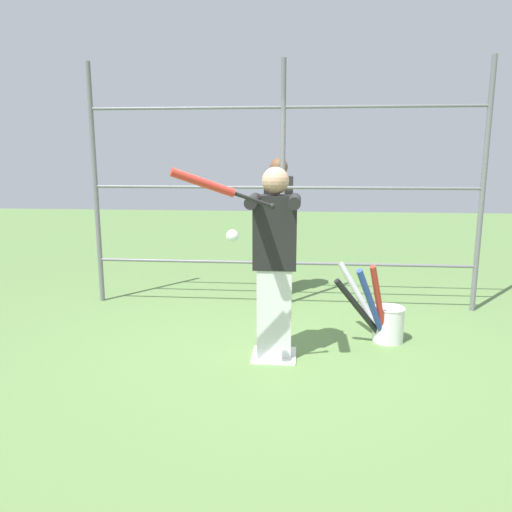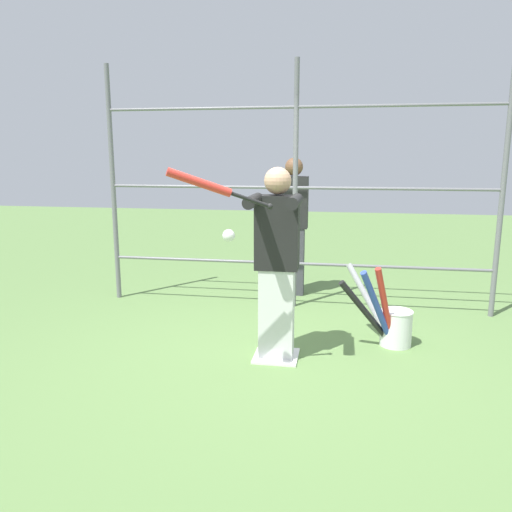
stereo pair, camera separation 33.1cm
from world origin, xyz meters
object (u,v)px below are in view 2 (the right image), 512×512
at_px(softball_in_flight, 229,236).
at_px(bat_bucket, 390,322).
at_px(baseball_bat_swinging, 209,186).
at_px(batter, 277,258).
at_px(bystander_behind_fence, 293,225).

distance_m(softball_in_flight, bat_bucket, 1.99).
bearing_deg(baseball_bat_swinging, bat_bucket, -142.42).
relative_size(baseball_bat_swinging, softball_in_flight, 7.80).
bearing_deg(batter, bystander_behind_fence, -88.14).
xyz_separation_m(softball_in_flight, bystander_behind_fence, (-0.22, -2.78, -0.29)).
relative_size(batter, bat_bucket, 2.07).
height_order(baseball_bat_swinging, softball_in_flight, baseball_bat_swinging).
distance_m(batter, baseball_bat_swinging, 1.03).
bearing_deg(baseball_bat_swinging, batter, -123.38).
distance_m(baseball_bat_swinging, bystander_behind_fence, 2.91).
distance_m(softball_in_flight, bystander_behind_fence, 2.80).
bearing_deg(softball_in_flight, bystander_behind_fence, -94.50).
xyz_separation_m(batter, bat_bucket, (-1.05, -0.49, -0.69)).
relative_size(baseball_bat_swinging, bystander_behind_fence, 0.42).
distance_m(batter, bystander_behind_fence, 2.16).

